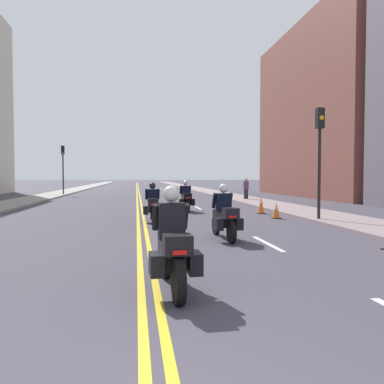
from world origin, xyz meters
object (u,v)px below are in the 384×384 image
at_px(motorcycle_3, 186,199).
at_px(traffic_light_near, 320,143).
at_px(traffic_light_far, 63,161).
at_px(pedestrian_0, 246,189).
at_px(motorcycle_0, 172,250).
at_px(motorcycle_1, 224,217).
at_px(traffic_cone_1, 261,205).
at_px(motorcycle_2, 153,205).
at_px(traffic_cone_2, 276,211).

bearing_deg(motorcycle_3, traffic_light_near, -48.92).
height_order(traffic_light_near, traffic_light_far, traffic_light_far).
bearing_deg(motorcycle_3, pedestrian_0, 56.35).
xyz_separation_m(motorcycle_0, motorcycle_1, (1.92, 4.82, -0.01)).
distance_m(motorcycle_3, pedestrian_0, 10.17).
height_order(motorcycle_3, traffic_light_near, traffic_light_near).
bearing_deg(motorcycle_0, traffic_light_near, 50.00).
height_order(traffic_cone_1, traffic_light_near, traffic_light_near).
xyz_separation_m(motorcycle_3, traffic_cone_1, (3.42, -1.73, -0.22)).
xyz_separation_m(traffic_cone_1, traffic_light_near, (1.22, -3.51, 2.69)).
height_order(motorcycle_2, traffic_light_far, traffic_light_far).
bearing_deg(traffic_light_near, motorcycle_2, 171.32).
xyz_separation_m(motorcycle_3, traffic_light_near, (4.64, -5.24, 2.47)).
bearing_deg(traffic_cone_2, traffic_light_near, -48.18).
relative_size(motorcycle_1, traffic_light_far, 0.48).
height_order(motorcycle_3, traffic_cone_1, motorcycle_3).
height_order(motorcycle_0, traffic_light_near, traffic_light_near).
bearing_deg(traffic_light_far, traffic_light_near, -59.47).
xyz_separation_m(motorcycle_0, traffic_light_far, (-7.33, 32.24, 2.54)).
height_order(traffic_cone_2, traffic_light_near, traffic_light_near).
bearing_deg(motorcycle_1, traffic_cone_1, 61.35).
distance_m(motorcycle_2, traffic_light_near, 7.03).
distance_m(motorcycle_0, traffic_cone_2, 11.37).
bearing_deg(traffic_cone_1, traffic_cone_2, -90.65).
bearing_deg(motorcycle_1, traffic_cone_2, 53.20).
xyz_separation_m(motorcycle_1, traffic_cone_1, (3.46, 7.33, -0.24)).
distance_m(motorcycle_0, motorcycle_3, 14.01).
bearing_deg(motorcycle_1, motorcycle_0, -115.12).
relative_size(motorcycle_1, motorcycle_2, 1.03).
bearing_deg(traffic_light_far, motorcycle_3, -63.18).
distance_m(motorcycle_1, traffic_light_far, 29.06).
bearing_deg(traffic_light_near, motorcycle_3, 131.51).
distance_m(motorcycle_1, motorcycle_2, 5.15).
relative_size(traffic_cone_1, traffic_light_far, 0.18).
bearing_deg(motorcycle_3, traffic_light_far, 116.38).
bearing_deg(motorcycle_1, motorcycle_2, 107.45).
distance_m(traffic_cone_2, traffic_light_near, 3.34).
xyz_separation_m(motorcycle_2, pedestrian_0, (7.44, 12.76, 0.22)).
height_order(motorcycle_0, traffic_cone_2, motorcycle_0).
bearing_deg(traffic_light_near, traffic_light_far, 120.53).
bearing_deg(motorcycle_1, motorcycle_3, 86.38).
distance_m(motorcycle_2, traffic_cone_1, 5.86).
distance_m(motorcycle_1, traffic_cone_1, 8.11).
bearing_deg(traffic_light_near, motorcycle_1, -140.81).
distance_m(motorcycle_0, traffic_light_far, 33.16).
bearing_deg(motorcycle_1, traffic_light_far, 105.26).
bearing_deg(pedestrian_0, motorcycle_1, 73.79).
relative_size(traffic_cone_1, traffic_light_near, 0.19).
relative_size(traffic_light_near, traffic_light_far, 0.96).
bearing_deg(motorcycle_2, motorcycle_0, -90.26).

